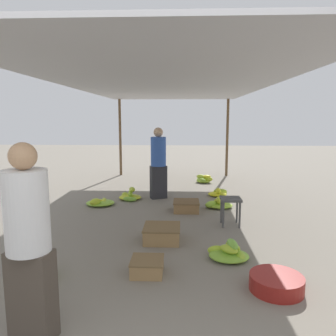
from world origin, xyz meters
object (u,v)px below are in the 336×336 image
(banana_pile_right_2, at_px, (203,179))
(crate_far, at_px, (186,206))
(banana_pile_left_0, at_px, (40,269))
(stool, at_px, (231,204))
(crate_near, at_px, (162,233))
(crate_mid, at_px, (147,266))
(shopper_walking_mid, at_px, (158,162))
(basin_black, at_px, (276,283))
(banana_pile_right_3, at_px, (219,203))
(vendor_foreground, at_px, (29,241))
(banana_pile_right_1, at_px, (219,193))
(banana_pile_left_2, at_px, (130,196))
(banana_pile_left_1, at_px, (100,202))
(banana_pile_right_0, at_px, (229,253))

(banana_pile_right_2, height_order, crate_far, banana_pile_right_2)
(banana_pile_left_0, height_order, crate_far, banana_pile_left_0)
(stool, distance_m, crate_near, 1.38)
(crate_mid, xyz_separation_m, shopper_walking_mid, (-0.13, 3.66, 0.74))
(banana_pile_left_0, xyz_separation_m, shopper_walking_mid, (1.09, 3.80, 0.74))
(basin_black, distance_m, banana_pile_right_2, 5.85)
(banana_pile_right_3, bearing_deg, vendor_foreground, -115.70)
(banana_pile_right_2, relative_size, shopper_walking_mid, 0.31)
(shopper_walking_mid, bearing_deg, crate_near, -84.81)
(banana_pile_right_3, relative_size, shopper_walking_mid, 0.38)
(banana_pile_right_3, bearing_deg, stool, -86.79)
(stool, bearing_deg, crate_near, -145.66)
(banana_pile_right_3, height_order, crate_far, banana_pile_right_3)
(banana_pile_right_2, xyz_separation_m, crate_far, (-0.52, -2.87, 0.01))
(banana_pile_right_1, bearing_deg, banana_pile_right_2, 98.97)
(stool, height_order, crate_near, stool)
(basin_black, height_order, crate_mid, crate_mid)
(basin_black, bearing_deg, vendor_foreground, -159.12)
(stool, distance_m, crate_mid, 2.21)
(vendor_foreground, bearing_deg, stool, 55.56)
(banana_pile_right_3, distance_m, crate_far, 0.74)
(stool, distance_m, banana_pile_right_1, 2.12)
(crate_near, bearing_deg, banana_pile_left_2, 109.56)
(banana_pile_right_1, bearing_deg, banana_pile_left_0, -121.55)
(banana_pile_left_1, distance_m, banana_pile_right_3, 2.48)
(stool, relative_size, crate_near, 0.88)
(banana_pile_right_0, distance_m, banana_pile_right_3, 2.49)
(vendor_foreground, bearing_deg, crate_far, 71.09)
(crate_mid, bearing_deg, banana_pile_right_3, 68.48)
(banana_pile_left_0, xyz_separation_m, crate_far, (1.71, 2.78, 0.01))
(shopper_walking_mid, bearing_deg, banana_pile_left_1, -150.31)
(vendor_foreground, xyz_separation_m, basin_black, (2.22, 0.85, -0.76))
(vendor_foreground, xyz_separation_m, banana_pile_right_3, (1.98, 4.12, -0.77))
(vendor_foreground, distance_m, banana_pile_right_2, 6.97)
(banana_pile_right_0, xyz_separation_m, shopper_walking_mid, (-1.15, 3.20, 0.75))
(basin_black, distance_m, crate_near, 1.89)
(crate_mid, bearing_deg, stool, 55.94)
(banana_pile_right_1, bearing_deg, basin_black, -88.05)
(stool, relative_size, crate_far, 0.95)
(banana_pile_left_2, xyz_separation_m, crate_mid, (0.77, -3.52, 0.01))
(banana_pile_right_2, distance_m, crate_mid, 5.61)
(crate_near, relative_size, shopper_walking_mid, 0.34)
(banana_pile_right_0, distance_m, crate_mid, 1.12)
(banana_pile_right_2, distance_m, crate_near, 4.56)
(banana_pile_right_2, height_order, crate_near, banana_pile_right_2)
(stool, xyz_separation_m, banana_pile_left_2, (-1.99, 1.70, -0.30))
(crate_near, relative_size, crate_far, 1.07)
(basin_black, height_order, banana_pile_right_3, banana_pile_right_3)
(stool, distance_m, crate_far, 1.15)
(vendor_foreground, height_order, banana_pile_left_2, vendor_foreground)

